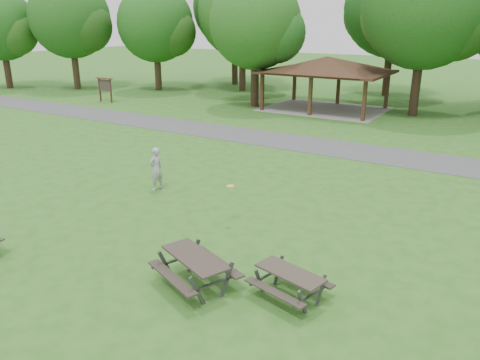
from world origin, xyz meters
name	(u,v)px	position (x,y,z in m)	size (l,w,h in m)	color
ground	(133,259)	(0.00, 0.00, 0.00)	(160.00, 160.00, 0.00)	#2A601B
asphalt_path	(324,147)	(0.00, 14.00, 0.01)	(120.00, 3.20, 0.02)	#454547
pavilion	(327,66)	(-4.00, 24.00, 3.06)	(8.60, 7.01, 3.76)	#321B12
notice_board	(105,85)	(-20.00, 18.00, 1.31)	(1.60, 0.30, 1.88)	#341C12
tree_row_a	(71,20)	(-27.91, 22.03, 6.15)	(7.56, 7.20, 9.97)	#322216
tree_row_b	(156,26)	(-20.92, 25.53, 5.67)	(7.14, 6.80, 9.28)	#302215
tree_row_c	(244,16)	(-13.90, 29.03, 6.54)	(8.19, 7.80, 10.67)	#2E2014
tree_row_d	(256,26)	(-8.92, 22.53, 5.77)	(6.93, 6.60, 9.27)	black
tree_row_e	(427,10)	(2.10, 25.03, 6.78)	(8.40, 8.00, 11.02)	black
tree_deep_a	(236,9)	(-16.90, 32.53, 7.13)	(8.40, 8.00, 11.38)	black
tree_deep_b	(395,11)	(-1.90, 33.03, 6.89)	(8.40, 8.00, 11.13)	black
tree_flank_left	(2,27)	(-33.92, 19.03, 5.53)	(6.72, 6.40, 8.93)	#311E16
picnic_table_middle	(195,264)	(2.28, -0.19, 0.62)	(2.39, 2.18, 0.85)	#2E2621
picnic_table_far	(290,278)	(4.47, 0.54, 0.53)	(1.92, 1.67, 0.72)	#302923
frisbee_in_flight	(230,186)	(1.03, 3.38, 1.29)	(0.30, 0.30, 0.02)	yellow
frisbee_thrower	(156,169)	(-3.11, 4.61, 0.84)	(0.61, 0.40, 1.67)	#A6A6A8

